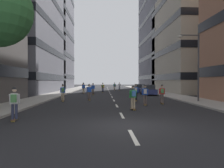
{
  "coord_description": "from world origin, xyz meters",
  "views": [
    {
      "loc": [
        -1.11,
        -9.95,
        2.1
      ],
      "look_at": [
        0.0,
        18.16,
        1.7
      ],
      "focal_mm": 34.25,
      "sensor_mm": 36.0,
      "label": 1
    }
  ],
  "objects_px": {
    "skater_5": "(84,88)",
    "skater_9": "(133,96)",
    "skater_2": "(14,102)",
    "skater_12": "(115,86)",
    "skater_0": "(83,86)",
    "parked_car_mid": "(139,88)",
    "skater_4": "(103,87)",
    "skater_8": "(162,93)",
    "skater_10": "(63,91)",
    "skater_6": "(145,93)",
    "skater_7": "(136,91)",
    "parked_car_near": "(148,90)",
    "skater_1": "(89,91)",
    "skater_3": "(119,86)",
    "streetlamp_right": "(195,60)",
    "skater_11": "(93,88)"
  },
  "relations": [
    {
      "from": "skater_6",
      "to": "skater_12",
      "type": "relative_size",
      "value": 1.0
    },
    {
      "from": "skater_2",
      "to": "skater_5",
      "type": "distance_m",
      "value": 24.78
    },
    {
      "from": "streetlamp_right",
      "to": "skater_1",
      "type": "bearing_deg",
      "value": 164.17
    },
    {
      "from": "skater_4",
      "to": "skater_12",
      "type": "distance_m",
      "value": 8.67
    },
    {
      "from": "parked_car_mid",
      "to": "skater_9",
      "type": "distance_m",
      "value": 24.71
    },
    {
      "from": "skater_7",
      "to": "skater_0",
      "type": "bearing_deg",
      "value": 107.16
    },
    {
      "from": "skater_3",
      "to": "skater_4",
      "type": "xyz_separation_m",
      "value": [
        -3.79,
        -9.88,
        0.03
      ]
    },
    {
      "from": "skater_4",
      "to": "skater_10",
      "type": "xyz_separation_m",
      "value": [
        -4.07,
        -16.86,
        0.0
      ]
    },
    {
      "from": "parked_car_near",
      "to": "skater_11",
      "type": "distance_m",
      "value": 8.34
    },
    {
      "from": "skater_4",
      "to": "skater_11",
      "type": "xyz_separation_m",
      "value": [
        -1.46,
        -6.58,
        -0.03
      ]
    },
    {
      "from": "skater_5",
      "to": "skater_9",
      "type": "xyz_separation_m",
      "value": [
        5.52,
        -20.7,
        0.03
      ]
    },
    {
      "from": "skater_0",
      "to": "skater_6",
      "type": "height_order",
      "value": "same"
    },
    {
      "from": "skater_4",
      "to": "skater_8",
      "type": "bearing_deg",
      "value": -74.52
    },
    {
      "from": "skater_7",
      "to": "skater_8",
      "type": "distance_m",
      "value": 3.51
    },
    {
      "from": "skater_12",
      "to": "skater_10",
      "type": "bearing_deg",
      "value": -104.82
    },
    {
      "from": "skater_1",
      "to": "skater_12",
      "type": "bearing_deg",
      "value": 80.51
    },
    {
      "from": "skater_10",
      "to": "skater_12",
      "type": "xyz_separation_m",
      "value": [
        6.65,
        25.14,
        0.0
      ]
    },
    {
      "from": "streetlamp_right",
      "to": "skater_9",
      "type": "bearing_deg",
      "value": -143.2
    },
    {
      "from": "parked_car_near",
      "to": "skater_5",
      "type": "relative_size",
      "value": 2.47
    },
    {
      "from": "skater_10",
      "to": "skater_7",
      "type": "bearing_deg",
      "value": -0.18
    },
    {
      "from": "skater_12",
      "to": "skater_11",
      "type": "bearing_deg",
      "value": -105.24
    },
    {
      "from": "skater_3",
      "to": "skater_0",
      "type": "bearing_deg",
      "value": -172.55
    },
    {
      "from": "streetlamp_right",
      "to": "skater_8",
      "type": "xyz_separation_m",
      "value": [
        -3.52,
        -1.13,
        -3.12
      ]
    },
    {
      "from": "skater_0",
      "to": "skater_5",
      "type": "distance_m",
      "value": 11.86
    },
    {
      "from": "parked_car_mid",
      "to": "skater_8",
      "type": "distance_m",
      "value": 20.44
    },
    {
      "from": "skater_5",
      "to": "skater_12",
      "type": "bearing_deg",
      "value": 62.7
    },
    {
      "from": "skater_1",
      "to": "skater_6",
      "type": "height_order",
      "value": "same"
    },
    {
      "from": "skater_2",
      "to": "skater_4",
      "type": "height_order",
      "value": "same"
    },
    {
      "from": "skater_4",
      "to": "skater_5",
      "type": "distance_m",
      "value": 4.4
    },
    {
      "from": "skater_2",
      "to": "skater_12",
      "type": "xyz_separation_m",
      "value": [
        7.11,
        36.01,
        0.0
      ]
    },
    {
      "from": "parked_car_mid",
      "to": "skater_6",
      "type": "distance_m",
      "value": 21.52
    },
    {
      "from": "parked_car_mid",
      "to": "skater_4",
      "type": "height_order",
      "value": "skater_4"
    },
    {
      "from": "skater_11",
      "to": "parked_car_near",
      "type": "bearing_deg",
      "value": -5.17
    },
    {
      "from": "skater_9",
      "to": "streetlamp_right",
      "type": "bearing_deg",
      "value": 36.8
    },
    {
      "from": "skater_0",
      "to": "streetlamp_right",
      "type": "bearing_deg",
      "value": -63.98
    },
    {
      "from": "skater_2",
      "to": "skater_7",
      "type": "relative_size",
      "value": 1.0
    },
    {
      "from": "skater_5",
      "to": "parked_car_mid",
      "type": "bearing_deg",
      "value": 19.57
    },
    {
      "from": "parked_car_near",
      "to": "skater_11",
      "type": "bearing_deg",
      "value": 174.83
    },
    {
      "from": "skater_1",
      "to": "skater_8",
      "type": "height_order",
      "value": "same"
    },
    {
      "from": "parked_car_near",
      "to": "skater_4",
      "type": "height_order",
      "value": "skater_4"
    },
    {
      "from": "skater_0",
      "to": "skater_10",
      "type": "xyz_separation_m",
      "value": [
        0.34,
        -25.67,
        0.0
      ]
    },
    {
      "from": "skater_12",
      "to": "parked_car_mid",
      "type": "bearing_deg",
      "value": -60.99
    },
    {
      "from": "parked_car_near",
      "to": "skater_1",
      "type": "height_order",
      "value": "skater_1"
    },
    {
      "from": "skater_8",
      "to": "skater_9",
      "type": "xyz_separation_m",
      "value": [
        -3.19,
        -3.89,
        0.0
      ]
    },
    {
      "from": "skater_2",
      "to": "skater_11",
      "type": "height_order",
      "value": "same"
    },
    {
      "from": "parked_car_mid",
      "to": "skater_1",
      "type": "height_order",
      "value": "skater_1"
    },
    {
      "from": "streetlamp_right",
      "to": "skater_1",
      "type": "height_order",
      "value": "streetlamp_right"
    },
    {
      "from": "skater_5",
      "to": "skater_8",
      "type": "height_order",
      "value": "same"
    },
    {
      "from": "skater_0",
      "to": "skater_6",
      "type": "relative_size",
      "value": 1.0
    },
    {
      "from": "skater_1",
      "to": "skater_3",
      "type": "distance_m",
      "value": 26.12
    }
  ]
}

